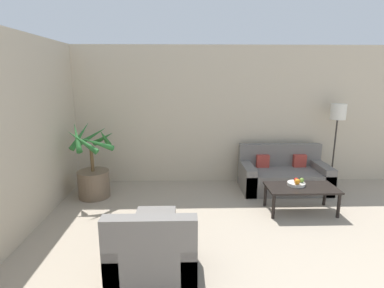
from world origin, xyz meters
The scene contains 11 objects.
wall_back centered at (0.00, 6.52, 1.35)m, with size 8.75×0.06×2.70m.
potted_palm centered at (-3.06, 5.70, 0.43)m, with size 0.79×0.87×1.36m.
sofa_loveseat centered at (0.44, 5.98, 0.27)m, with size 1.60×0.84×0.82m.
floor_lamp centered at (1.46, 6.16, 1.35)m, with size 0.29×0.29×1.61m.
coffee_table centered at (0.40, 5.00, 0.36)m, with size 1.09×0.55×0.42m.
fruit_bowl centered at (0.34, 5.08, 0.44)m, with size 0.28×0.28×0.05m.
apple_red centered at (0.34, 5.10, 0.50)m, with size 0.07×0.07×0.07m.
apple_green centered at (0.43, 5.08, 0.50)m, with size 0.07×0.07×0.07m.
orange_fruit centered at (0.32, 4.99, 0.51)m, with size 0.09×0.09×0.09m.
armchair centered at (-1.78, 3.43, 0.28)m, with size 0.89×0.80×0.86m.
ottoman centered at (-1.83, 4.26, 0.17)m, with size 0.53×0.49×0.35m.
Camera 1 is at (-1.45, 0.61, 2.13)m, focal length 28.00 mm.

